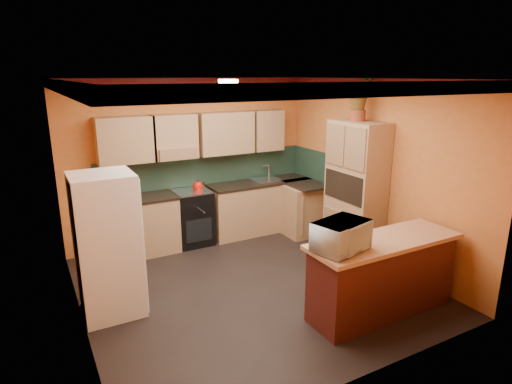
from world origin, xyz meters
TOP-DOWN VIEW (x-y plane):
  - room_shell at (0.02, 0.28)m, footprint 4.24×4.24m
  - base_cabinets_back at (0.49, 1.80)m, footprint 3.65×0.60m
  - countertop_back at (0.49, 1.80)m, footprint 3.65×0.62m
  - stove at (-0.14, 1.80)m, footprint 0.58×0.58m
  - kettle at (-0.04, 1.75)m, footprint 0.19×0.19m
  - sink at (1.26, 1.80)m, footprint 0.48×0.40m
  - base_cabinets_right at (1.80, 1.29)m, footprint 0.60×0.80m
  - countertop_right at (1.80, 1.29)m, footprint 0.62×0.80m
  - fridge at (-1.75, 0.22)m, footprint 0.68×0.66m
  - pantry at (1.85, 0.10)m, footprint 0.48×0.90m
  - fern_pot at (1.85, 0.15)m, footprint 0.22×0.22m
  - fern at (1.85, 0.15)m, footprint 0.43×0.38m
  - breakfast_bar at (1.05, -1.32)m, footprint 1.80×0.55m
  - bar_top at (1.05, -1.32)m, footprint 1.90×0.65m
  - microwave at (0.39, -1.32)m, footprint 0.67×0.54m

SIDE VIEW (x-z plane):
  - base_cabinets_back at x=0.49m, z-range 0.00..0.88m
  - base_cabinets_right at x=1.80m, z-range 0.00..0.88m
  - breakfast_bar at x=1.05m, z-range 0.00..0.88m
  - stove at x=-0.14m, z-range 0.00..0.91m
  - fridge at x=-1.75m, z-range 0.00..1.70m
  - countertop_back at x=0.49m, z-range 0.88..0.92m
  - countertop_right at x=1.80m, z-range 0.88..0.92m
  - bar_top at x=1.05m, z-range 0.88..0.93m
  - sink at x=1.26m, z-range 0.92..0.95m
  - kettle at x=-0.04m, z-range 0.91..1.09m
  - pantry at x=1.85m, z-range 0.00..2.10m
  - microwave at x=0.39m, z-range 0.93..1.26m
  - room_shell at x=0.02m, z-range 0.73..3.45m
  - fern_pot at x=1.85m, z-range 2.10..2.26m
  - fern at x=1.85m, z-range 2.26..2.71m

